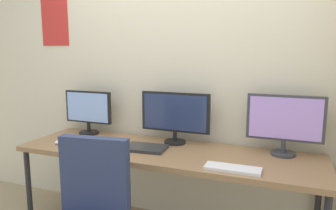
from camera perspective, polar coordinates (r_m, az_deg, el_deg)
name	(u,v)px	position (r m, az deg, el deg)	size (l,w,h in m)	color
wall_back	(183,74)	(2.80, 2.72, 5.44)	(4.75, 0.11, 2.60)	beige
desk	(166,156)	(2.54, -0.41, -9.10)	(2.35, 0.68, 0.74)	#936D47
monitor_left	(88,110)	(3.05, -13.99, -0.92)	(0.47, 0.18, 0.40)	black
monitor_center	(175,115)	(2.65, 1.27, -1.79)	(0.59, 0.18, 0.43)	black
monitor_right	(285,122)	(2.50, 20.04, -2.80)	(0.55, 0.18, 0.45)	#38383D
keyboard_left	(88,150)	(2.58, -14.10, -7.68)	(0.33, 0.13, 0.02)	silver
keyboard_right	(233,169)	(2.16, 11.42, -11.01)	(0.36, 0.13, 0.02)	silver
mouse_left_side	(67,144)	(2.77, -17.57, -6.55)	(0.06, 0.10, 0.03)	silver
mouse_right_side	(59,142)	(2.83, -18.74, -6.22)	(0.06, 0.10, 0.03)	silver
laptop_closed	(146,148)	(2.54, -4.00, -7.61)	(0.32, 0.22, 0.02)	#2D2D2D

